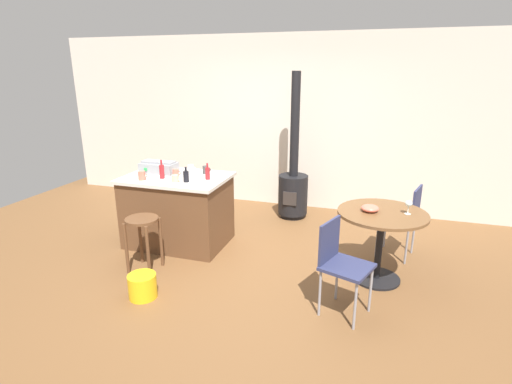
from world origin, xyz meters
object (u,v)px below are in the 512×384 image
at_px(cup_1, 142,176).
at_px(cup_3, 176,173).
at_px(wooden_stool, 143,231).
at_px(cup_4, 206,170).
at_px(toolbox, 159,167).
at_px(bottle_2, 186,176).
at_px(folding_chair_far, 340,260).
at_px(plastic_bucket, 142,286).
at_px(kitchen_island, 178,210).
at_px(dining_table, 381,229).
at_px(serving_bowl, 370,208).
at_px(cup_0, 175,179).
at_px(wood_stove, 293,184).
at_px(cup_2, 191,169).
at_px(folding_chair_near, 404,215).
at_px(wine_glass, 409,204).
at_px(bottle_1, 162,171).
at_px(bottle_0, 208,173).

xyz_separation_m(cup_1, cup_3, (0.32, 0.25, -0.00)).
distance_m(wooden_stool, cup_4, 1.16).
relative_size(toolbox, bottle_2, 2.51).
distance_m(folding_chair_far, plastic_bucket, 1.94).
distance_m(kitchen_island, plastic_bucket, 1.35).
distance_m(dining_table, toolbox, 2.82).
bearing_deg(cup_3, folding_chair_far, -23.30).
relative_size(dining_table, serving_bowl, 5.04).
xyz_separation_m(dining_table, cup_0, (-2.35, -0.01, 0.35)).
height_order(folding_chair_far, plastic_bucket, folding_chair_far).
distance_m(cup_0, serving_bowl, 2.23).
height_order(kitchen_island, wood_stove, wood_stove).
bearing_deg(wood_stove, wooden_stool, -119.60).
relative_size(cup_2, cup_4, 0.99).
distance_m(cup_4, plastic_bucket, 1.73).
distance_m(toolbox, plastic_bucket, 1.72).
bearing_deg(cup_0, cup_2, 90.70).
xyz_separation_m(folding_chair_near, cup_1, (-3.04, -0.71, 0.42)).
bearing_deg(wine_glass, serving_bowl, -173.97).
bearing_deg(bottle_2, bottle_1, 171.18).
height_order(toolbox, bottle_1, bottle_1).
bearing_deg(cup_2, wooden_stool, -98.12).
xyz_separation_m(wood_stove, serving_bowl, (1.15, -1.62, 0.29)).
relative_size(cup_1, cup_2, 1.10).
relative_size(cup_2, wine_glass, 0.76).
distance_m(bottle_1, serving_bowl, 2.47).
height_order(kitchen_island, cup_1, cup_1).
xyz_separation_m(kitchen_island, wood_stove, (1.20, 1.38, 0.07)).
xyz_separation_m(toolbox, bottle_1, (0.19, -0.24, 0.02)).
relative_size(cup_0, cup_4, 1.06).
xyz_separation_m(wine_glass, serving_bowl, (-0.37, -0.04, -0.07)).
relative_size(dining_table, cup_1, 7.52).
relative_size(folding_chair_near, folding_chair_far, 1.01).
xyz_separation_m(kitchen_island, folding_chair_near, (2.73, 0.44, 0.08)).
height_order(cup_2, serving_bowl, cup_2).
distance_m(kitchen_island, bottle_0, 0.68).
relative_size(folding_chair_near, cup_4, 7.96).
xyz_separation_m(folding_chair_near, cup_4, (-2.43, -0.20, 0.41)).
distance_m(wine_glass, plastic_bucket, 2.77).
bearing_deg(wood_stove, cup_1, -132.36).
bearing_deg(wine_glass, cup_3, 176.16).
relative_size(kitchen_island, cup_4, 11.54).
xyz_separation_m(cup_0, wine_glass, (2.59, 0.03, -0.06)).
relative_size(bottle_2, cup_0, 1.53).
xyz_separation_m(folding_chair_far, bottle_1, (-2.25, 0.80, 0.46)).
distance_m(folding_chair_far, bottle_0, 1.99).
bearing_deg(wood_stove, cup_2, -132.31).
xyz_separation_m(dining_table, serving_bowl, (-0.13, -0.02, 0.22)).
xyz_separation_m(kitchen_island, toolbox, (-0.30, 0.11, 0.51)).
distance_m(kitchen_island, cup_3, 0.49).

